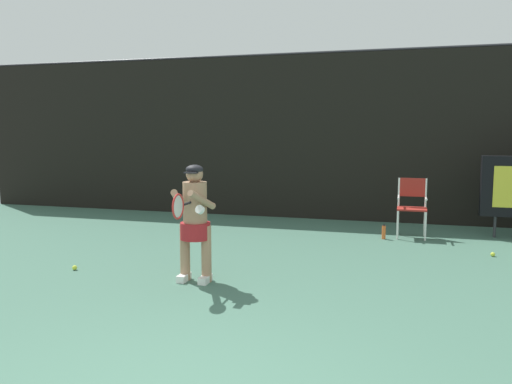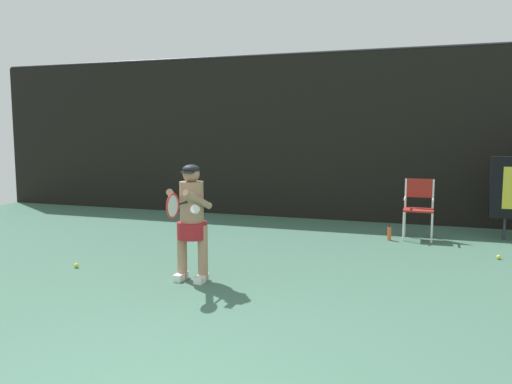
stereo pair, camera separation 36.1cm
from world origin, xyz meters
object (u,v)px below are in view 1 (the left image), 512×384
object	(u,v)px
water_bottle	(384,232)
tennis_ball_spare	(75,268)
tennis_ball_loose	(493,254)
tennis_player	(195,218)
umpire_chair	(412,204)
tennis_racket	(179,206)

from	to	relation	value
water_bottle	tennis_ball_spare	distance (m)	5.31
tennis_ball_spare	tennis_ball_loose	bearing A→B (deg)	23.34
tennis_player	tennis_ball_spare	world-z (taller)	tennis_player
tennis_player	tennis_ball_spare	size ratio (longest dim) A/B	22.39
umpire_chair	water_bottle	bearing A→B (deg)	-146.32
tennis_player	tennis_racket	size ratio (longest dim) A/B	2.53
umpire_chair	tennis_ball_spare	bearing A→B (deg)	-141.02
water_bottle	tennis_ball_loose	world-z (taller)	water_bottle
tennis_ball_spare	tennis_racket	bearing A→B (deg)	-15.29
tennis_player	tennis_racket	distance (m)	0.53
umpire_chair	tennis_ball_spare	distance (m)	5.91
tennis_racket	umpire_chair	bearing A→B (deg)	57.66
water_bottle	tennis_ball_loose	bearing A→B (deg)	-27.49
umpire_chair	tennis_racket	xyz separation A→B (m)	(-2.72, -4.21, 0.44)
water_bottle	tennis_player	world-z (taller)	tennis_player
umpire_chair	tennis_racket	bearing A→B (deg)	-122.92
umpire_chair	tennis_racket	distance (m)	5.03
tennis_racket	tennis_player	bearing A→B (deg)	90.85
tennis_racket	tennis_ball_spare	bearing A→B (deg)	165.28
umpire_chair	water_bottle	xyz separation A→B (m)	(-0.48, -0.32, -0.50)
tennis_player	tennis_ball_spare	bearing A→B (deg)	179.40
water_bottle	tennis_racket	bearing A→B (deg)	-120.00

